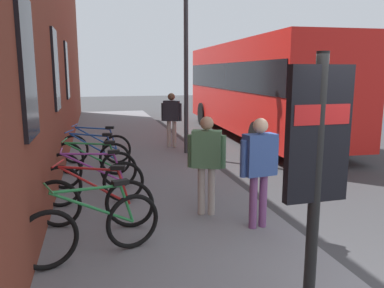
{
  "coord_description": "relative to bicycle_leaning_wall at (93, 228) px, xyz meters",
  "views": [
    {
      "loc": [
        -2.83,
        2.76,
        2.36
      ],
      "look_at": [
        3.15,
        1.25,
        1.21
      ],
      "focal_mm": 36.36,
      "sensor_mm": 36.0,
      "label": 1
    }
  ],
  "objects": [
    {
      "name": "ground",
      "position": [
        4.25,
        -3.83,
        -0.51
      ],
      "size": [
        60.0,
        60.0,
        0.0
      ],
      "primitive_type": "plane",
      "color": "#38383A"
    },
    {
      "name": "sidewalk_pavement",
      "position": [
        6.25,
        -1.08,
        -0.45
      ],
      "size": [
        24.0,
        3.5,
        0.12
      ],
      "primitive_type": "cube",
      "color": "slate",
      "rests_on": "ground"
    },
    {
      "name": "station_facade",
      "position": [
        7.24,
        0.96,
        3.37
      ],
      "size": [
        22.0,
        0.65,
        7.77
      ],
      "color": "brown",
      "rests_on": "ground"
    },
    {
      "name": "bicycle_leaning_wall",
      "position": [
        0.0,
        0.0,
        0.0
      ],
      "size": [
        0.69,
        1.7,
        0.97
      ],
      "color": "black",
      "rests_on": "sidewalk_pavement"
    },
    {
      "name": "bicycle_beside_lamp",
      "position": [
        0.98,
        -0.01,
        0.0
      ],
      "size": [
        0.6,
        1.73,
        0.97
      ],
      "color": "black",
      "rests_on": "sidewalk_pavement"
    },
    {
      "name": "bicycle_end_of_row",
      "position": [
        2.03,
        0.0,
        0.0
      ],
      "size": [
        0.48,
        1.77,
        0.97
      ],
      "color": "black",
      "rests_on": "sidewalk_pavement"
    },
    {
      "name": "bicycle_far_end",
      "position": [
        3.01,
        0.03,
        0.0
      ],
      "size": [
        0.48,
        1.76,
        0.97
      ],
      "color": "black",
      "rests_on": "sidewalk_pavement"
    },
    {
      "name": "bicycle_mid_rack",
      "position": [
        4.08,
        0.02,
        0.0
      ],
      "size": [
        0.7,
        1.69,
        0.97
      ],
      "color": "black",
      "rests_on": "sidewalk_pavement"
    },
    {
      "name": "bicycle_under_window",
      "position": [
        5.12,
        -0.06,
        0.0
      ],
      "size": [
        0.59,
        1.73,
        0.97
      ],
      "color": "black",
      "rests_on": "sidewalk_pavement"
    },
    {
      "name": "transit_info_sign",
      "position": [
        -1.87,
        -1.8,
        1.21
      ],
      "size": [
        0.11,
        0.55,
        2.4
      ],
      "color": "black",
      "rests_on": "sidewalk_pavement"
    },
    {
      "name": "city_bus",
      "position": [
        8.71,
        -5.83,
        1.41
      ],
      "size": [
        10.59,
        2.95,
        3.35
      ],
      "color": "red",
      "rests_on": "ground"
    },
    {
      "name": "pedestrian_by_facade",
      "position": [
        6.79,
        -2.3,
        0.6
      ],
      "size": [
        0.39,
        0.58,
        1.62
      ],
      "color": "#B2A599",
      "rests_on": "sidewalk_pavement"
    },
    {
      "name": "pedestrian_near_bus",
      "position": [
        1.09,
        -1.74,
        0.57
      ],
      "size": [
        0.38,
        0.56,
        1.57
      ],
      "color": "#B2A599",
      "rests_on": "sidewalk_pavement"
    },
    {
      "name": "pedestrian_crossing_street",
      "position": [
        0.41,
        -2.32,
        0.59
      ],
      "size": [
        0.29,
        0.61,
        1.61
      ],
      "color": "#723F72",
      "rests_on": "sidewalk_pavement"
    },
    {
      "name": "street_lamp",
      "position": [
        5.85,
        -2.53,
        2.77
      ],
      "size": [
        0.28,
        0.28,
        5.36
      ],
      "color": "#333338",
      "rests_on": "sidewalk_pavement"
    }
  ]
}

